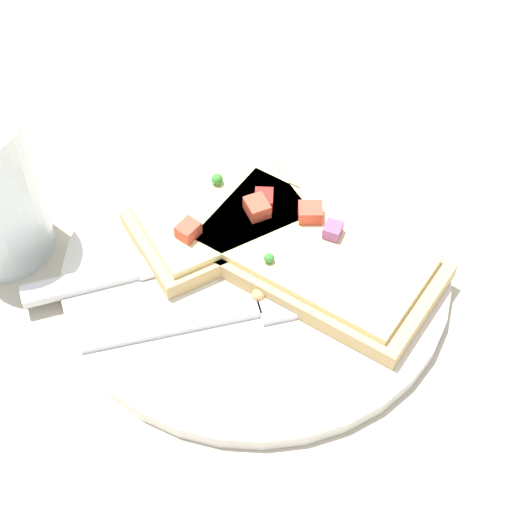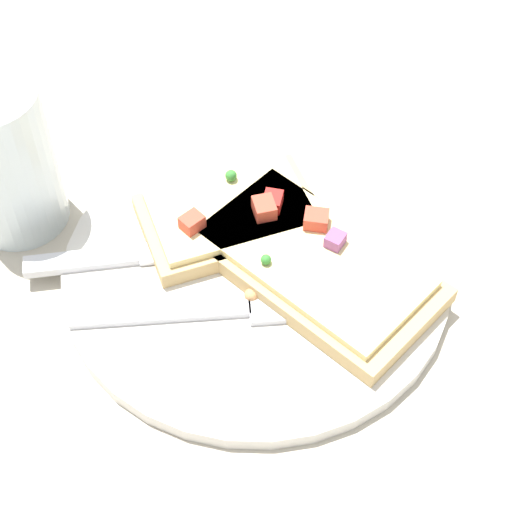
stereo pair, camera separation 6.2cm
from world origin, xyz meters
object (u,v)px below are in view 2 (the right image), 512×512
Objects in this scene: pizza_slice_corner at (232,215)px; drinking_glass at (4,159)px; plate at (256,269)px; knife at (151,253)px; fork at (232,309)px; pizza_slice_main at (314,262)px.

pizza_slice_corner is 0.17m from drinking_glass.
plate is 0.08m from knife.
pizza_slice_corner reaches higher than fork.
drinking_glass reaches higher than knife.
pizza_slice_corner is at bearing -122.66° from drinking_glass.
pizza_slice_main is (0.01, -0.07, 0.01)m from fork.
plate is 0.05m from pizza_slice_corner.
fork is 0.91× the size of knife.
plate is 0.20m from drinking_glass.
pizza_slice_main is at bearing 26.76° from fork.
drinking_glass is at bearing 46.06° from plate.
plate is 0.05m from fork.
knife is at bearing -143.89° from pizza_slice_main.
fork is at bearing 131.74° from plate.
knife is at bearing 135.40° from fork.
pizza_slice_corner is at bearing -174.60° from pizza_slice_main.
pizza_slice_main and pizza_slice_corner have the same top height.
pizza_slice_main is 1.63× the size of drinking_glass.
plate is 2.28× the size of drinking_glass.
plate is at bearing -145.06° from pizza_slice_main.
knife is 0.13m from drinking_glass.
drinking_glass is at bearing -152.93° from pizza_slice_main.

